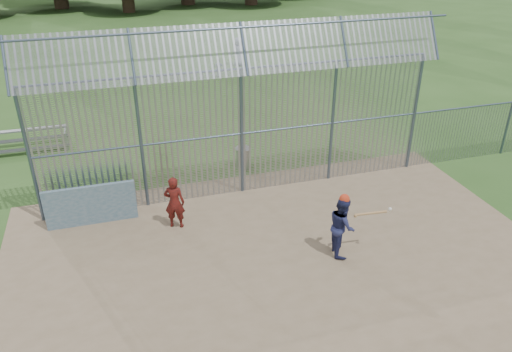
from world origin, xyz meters
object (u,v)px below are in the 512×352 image
object	(u,v)px
dugout_wall	(91,205)
onlooker	(175,202)
batter	(342,226)
bleacher	(27,140)
trash_can	(243,158)

from	to	relation	value
dugout_wall	onlooker	world-z (taller)	onlooker
batter	bleacher	xyz separation A→B (m)	(-8.45, 9.29, -0.43)
batter	onlooker	xyz separation A→B (m)	(-3.91, 2.48, -0.03)
dugout_wall	batter	xyz separation A→B (m)	(6.16, -3.32, 0.22)
dugout_wall	bleacher	xyz separation A→B (m)	(-2.29, 5.96, -0.21)
dugout_wall	onlooker	size ratio (longest dim) A/B	1.60
onlooker	bleacher	distance (m)	8.19
dugout_wall	onlooker	distance (m)	2.41
dugout_wall	bleacher	size ratio (longest dim) A/B	0.83
batter	onlooker	distance (m)	4.63
trash_can	bleacher	xyz separation A→B (m)	(-7.38, 3.72, 0.03)
dugout_wall	onlooker	bearing A→B (deg)	-20.57
onlooker	bleacher	size ratio (longest dim) A/B	0.52
onlooker	trash_can	size ratio (longest dim) A/B	1.91
dugout_wall	bleacher	distance (m)	6.39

